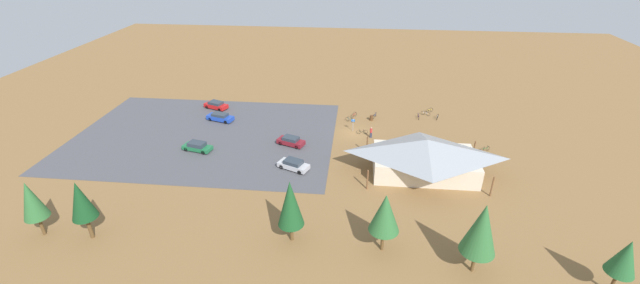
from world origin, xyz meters
The scene contains 26 objects.
ground centered at (0.00, 0.00, 0.00)m, with size 160.00×160.00×0.00m, color olive.
parking_lot_asphalt centered at (23.91, 3.16, 0.03)m, with size 41.42×29.03×0.05m, color #4C4C51.
bike_pavilion centered at (-9.73, 11.17, 2.78)m, with size 15.60×9.71×5.08m.
trash_bin centered at (-2.89, -5.35, 0.45)m, with size 0.60×0.60×0.90m, color brown.
lot_sign centered at (0.20, -0.80, 1.41)m, with size 0.56×0.08×2.20m.
pine_east centered at (-24.10, 30.32, 4.27)m, with size 2.42×2.42×6.08m.
pine_midwest centered at (-3.59, 26.76, 4.69)m, with size 3.10×3.10×6.84m.
pine_center centered at (27.40, 28.04, 4.85)m, with size 2.56×2.56×7.07m.
pine_far_east centered at (5.94, 26.24, 4.76)m, with size 2.76×2.76×7.42m.
pine_far_west centered at (-12.21, 28.86, 5.20)m, with size 3.32×3.32×7.88m.
pine_mideast centered at (32.91, 28.10, 4.52)m, with size 2.50×2.50×6.71m.
bicycle_yellow_yard_left centered at (-13.47, -10.02, 0.35)m, with size 1.42×1.02×0.79m.
bicycle_silver_lone_west centered at (-14.46, -7.08, 0.38)m, with size 0.67×1.69×0.82m.
bicycle_black_yard_right centered at (-1.35, 0.16, 0.37)m, with size 1.79×0.48×0.81m.
bicycle_red_by_bin centered at (0.15, -6.42, 0.39)m, with size 0.96×1.53×0.84m.
bicycle_blue_lone_east centered at (-3.51, -6.57, 0.37)m, with size 0.72×1.65×0.84m.
bicycle_purple_yard_front centered at (-11.15, -6.96, 0.37)m, with size 0.48×1.69×0.86m.
bicycle_teal_mid_cluster centered at (0.78, -4.32, 0.39)m, with size 1.55×0.90×0.89m.
bicycle_green_back_row centered at (-19.72, 4.06, 0.36)m, with size 1.57×0.82×0.83m.
bicycle_white_near_sign centered at (-12.58, -8.51, 0.37)m, with size 1.54×0.78×0.81m.
car_green_aisle_side centered at (23.20, 8.28, 0.73)m, with size 4.70×2.73×1.37m.
car_maroon_front_row centered at (9.53, 5.17, 0.74)m, with size 4.54×3.09×1.38m.
car_blue_near_entry centered at (23.21, -2.45, 0.74)m, with size 4.96×2.98×1.37m.
car_silver_far_end centered at (8.03, 12.05, 0.74)m, with size 4.70×3.37×1.38m.
car_red_end_stall centered at (25.70, -7.61, 0.74)m, with size 4.74×3.34×1.37m.
visitor_near_lot centered at (-2.73, 1.25, 0.95)m, with size 0.37×0.36×1.81m.
Camera 1 is at (-0.38, 58.85, 29.28)m, focal length 22.50 mm.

